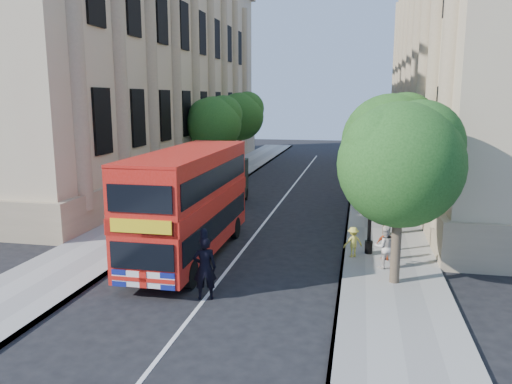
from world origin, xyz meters
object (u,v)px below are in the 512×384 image
Objects in this scene: lamp_post at (371,193)px; police_constable at (205,268)px; double_decker_bus at (190,200)px; box_van at (228,184)px; woman_pedestrian at (385,247)px.

police_constable is (-4.99, -5.36, -1.52)m from lamp_post.
double_decker_bus is 1.97× the size of box_van.
woman_pedestrian is at bearing -1.07° from double_decker_bus.
double_decker_bus reaches higher than woman_pedestrian.
double_decker_bus is 7.44m from woman_pedestrian.
lamp_post is 2.34m from woman_pedestrian.
lamp_post reaches higher than double_decker_bus.
lamp_post is 7.48m from police_constable.
double_decker_bus is at bearing -13.48° from woman_pedestrian.
police_constable is at bearing -133.00° from lamp_post.
double_decker_bus is at bearing -167.37° from lamp_post.
box_van is at bearing -95.04° from police_constable.
police_constable is (1.80, -3.83, -1.26)m from double_decker_bus.
lamp_post is at bearing -150.13° from police_constable.
double_decker_bus is 5.70× the size of woman_pedestrian.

